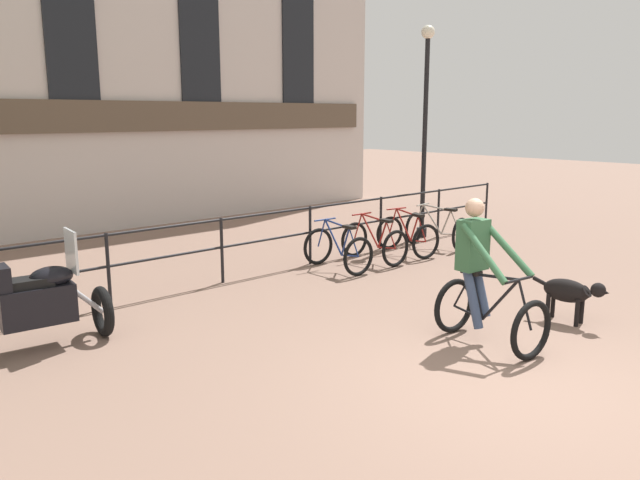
# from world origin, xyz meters

# --- Properties ---
(ground_plane) EXTENTS (60.00, 60.00, 0.00)m
(ground_plane) POSITION_xyz_m (0.00, 0.00, 0.00)
(ground_plane) COLOR #846656
(canal_railing) EXTENTS (15.05, 0.05, 1.05)m
(canal_railing) POSITION_xyz_m (-0.00, 5.20, 0.71)
(canal_railing) COLOR black
(canal_railing) RESTS_ON ground_plane
(building_facade) EXTENTS (18.00, 0.72, 9.45)m
(building_facade) POSITION_xyz_m (0.00, 10.99, 4.70)
(building_facade) COLOR beige
(building_facade) RESTS_ON ground_plane
(cyclist_with_bike) EXTENTS (0.80, 1.24, 1.70)m
(cyclist_with_bike) POSITION_xyz_m (0.76, 0.91, 0.76)
(cyclist_with_bike) COLOR black
(cyclist_with_bike) RESTS_ON ground_plane
(dog) EXTENTS (0.30, 0.99, 0.59)m
(dog) POSITION_xyz_m (2.21, 0.53, 0.41)
(dog) COLOR black
(dog) RESTS_ON ground_plane
(parked_motorcycle) EXTENTS (1.63, 0.78, 1.35)m
(parked_motorcycle) POSITION_xyz_m (-3.18, 4.20, 0.56)
(parked_motorcycle) COLOR black
(parked_motorcycle) RESTS_ON ground_plane
(parked_bicycle_near_lamp) EXTENTS (0.71, 1.14, 0.86)m
(parked_bicycle_near_lamp) POSITION_xyz_m (1.93, 4.54, 0.36)
(parked_bicycle_near_lamp) COLOR black
(parked_bicycle_near_lamp) RESTS_ON ground_plane
(parked_bicycle_mid_left) EXTENTS (0.70, 1.13, 0.86)m
(parked_bicycle_mid_left) POSITION_xyz_m (2.86, 4.54, 0.36)
(parked_bicycle_mid_left) COLOR black
(parked_bicycle_mid_left) RESTS_ON ground_plane
(parked_bicycle_mid_right) EXTENTS (0.83, 1.20, 0.86)m
(parked_bicycle_mid_right) POSITION_xyz_m (3.79, 4.54, 0.36)
(parked_bicycle_mid_right) COLOR black
(parked_bicycle_mid_right) RESTS_ON ground_plane
(parked_bicycle_far_end) EXTENTS (0.81, 1.19, 0.86)m
(parked_bicycle_far_end) POSITION_xyz_m (4.72, 4.54, 0.36)
(parked_bicycle_far_end) COLOR black
(parked_bicycle_far_end) RESTS_ON ground_plane
(street_lamp) EXTENTS (0.28, 0.28, 4.45)m
(street_lamp) POSITION_xyz_m (5.37, 5.44, 2.50)
(street_lamp) COLOR black
(street_lamp) RESTS_ON ground_plane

